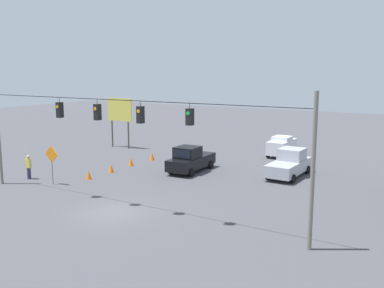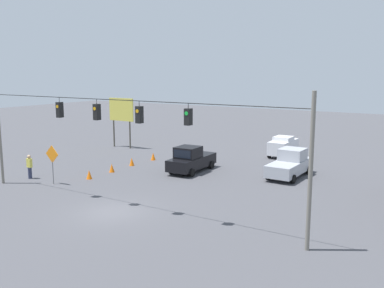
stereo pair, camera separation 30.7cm
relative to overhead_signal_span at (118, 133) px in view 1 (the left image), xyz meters
name	(u,v)px [view 1 (the left image)]	position (x,y,z in m)	size (l,w,h in m)	color
ground_plane	(113,212)	(-0.06, 0.67, -4.58)	(140.00, 140.00, 0.00)	#47474C
overhead_signal_span	(118,133)	(0.00, 0.00, 0.00)	(22.64, 0.38, 7.25)	slate
pickup_truck_silver_oncoming_far	(289,164)	(-5.93, -13.05, -3.61)	(2.31, 5.32, 2.12)	#A8AAB2
sedan_white_oncoming_deep	(282,146)	(-2.75, -20.33, -3.58)	(1.97, 3.95, 1.93)	silver
pickup_truck_black_withflow_mid	(190,160)	(1.46, -10.40, -3.61)	(2.26, 5.14, 2.12)	black
traffic_cone_nearest	(89,175)	(6.71, -4.21, -4.24)	(0.43, 0.43, 0.69)	orange
traffic_cone_second	(111,168)	(6.77, -6.78, -4.24)	(0.43, 0.43, 0.69)	orange
traffic_cone_third	(131,162)	(6.97, -9.53, -4.24)	(0.43, 0.43, 0.69)	orange
traffic_cone_fourth	(152,156)	(6.81, -12.38, -4.24)	(0.43, 0.43, 0.69)	orange
roadside_billboard	(120,113)	(13.65, -15.97, -0.87)	(3.20, 0.16, 5.28)	#4C473D
work_zone_sign	(52,157)	(7.85, -1.79, -2.59)	(1.27, 0.06, 2.84)	slate
pedestrian	(29,167)	(10.66, -1.95, -3.65)	(0.40, 0.28, 1.83)	#2D334C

